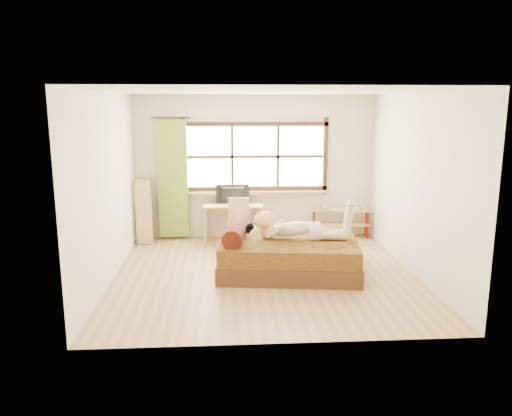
{
  "coord_description": "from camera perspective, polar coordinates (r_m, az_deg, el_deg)",
  "views": [
    {
      "loc": [
        -0.59,
        -7.16,
        2.51
      ],
      "look_at": [
        -0.12,
        0.2,
        0.98
      ],
      "focal_mm": 35.0,
      "sensor_mm": 36.0,
      "label": 1
    }
  ],
  "objects": [
    {
      "name": "wall_left",
      "position": [
        7.45,
        -16.53,
        2.25
      ],
      "size": [
        0.0,
        4.5,
        4.5
      ],
      "primitive_type": "plane",
      "rotation": [
        1.57,
        0.0,
        1.57
      ],
      "color": "silver",
      "rests_on": "floor"
    },
    {
      "name": "ceiling",
      "position": [
        7.19,
        1.05,
        13.22
      ],
      "size": [
        4.5,
        4.5,
        0.0
      ],
      "primitive_type": "plane",
      "rotation": [
        3.14,
        0.0,
        0.0
      ],
      "color": "white",
      "rests_on": "wall_back"
    },
    {
      "name": "woman",
      "position": [
        7.56,
        5.02,
        -1.21
      ],
      "size": [
        1.49,
        0.6,
        0.62
      ],
      "primitive_type": null,
      "rotation": [
        0.0,
        0.0,
        -0.13
      ],
      "color": "beige",
      "rests_on": "bed"
    },
    {
      "name": "floor",
      "position": [
        7.62,
        0.98,
        -7.54
      ],
      "size": [
        4.5,
        4.5,
        0.0
      ],
      "primitive_type": "plane",
      "color": "#9E754C",
      "rests_on": "ground"
    },
    {
      "name": "window",
      "position": [
        9.46,
        -0.09,
        5.63
      ],
      "size": [
        2.8,
        0.16,
        1.46
      ],
      "color": "#FFEDBF",
      "rests_on": "wall_back"
    },
    {
      "name": "monitor",
      "position": [
        9.31,
        -2.69,
        1.56
      ],
      "size": [
        0.62,
        0.09,
        0.36
      ],
      "primitive_type": "imported",
      "rotation": [
        0.0,
        0.0,
        3.12
      ],
      "color": "black",
      "rests_on": "desk"
    },
    {
      "name": "kitten",
      "position": [
        7.67,
        -1.62,
        -2.41
      ],
      "size": [
        0.32,
        0.16,
        0.25
      ],
      "primitive_type": null,
      "rotation": [
        0.0,
        0.0,
        -0.13
      ],
      "color": "black",
      "rests_on": "bed"
    },
    {
      "name": "pipe_shelf",
      "position": [
        9.73,
        9.71,
        -0.93
      ],
      "size": [
        1.14,
        0.41,
        0.63
      ],
      "rotation": [
        0.0,
        0.0,
        -0.12
      ],
      "color": "tan",
      "rests_on": "floor"
    },
    {
      "name": "bookshelf",
      "position": [
        9.48,
        -12.65,
        -0.24
      ],
      "size": [
        0.34,
        0.53,
        1.17
      ],
      "rotation": [
        0.0,
        0.0,
        0.1
      ],
      "color": "tan",
      "rests_on": "floor"
    },
    {
      "name": "book",
      "position": [
        9.75,
        10.81,
        -0.02
      ],
      "size": [
        0.18,
        0.22,
        0.02
      ],
      "primitive_type": "imported",
      "rotation": [
        0.0,
        0.0,
        -0.12
      ],
      "color": "gray",
      "rests_on": "pipe_shelf"
    },
    {
      "name": "wall_back",
      "position": [
        9.5,
        -0.1,
        4.7
      ],
      "size": [
        4.5,
        0.0,
        4.5
      ],
      "primitive_type": "plane",
      "rotation": [
        1.57,
        0.0,
        0.0
      ],
      "color": "silver",
      "rests_on": "floor"
    },
    {
      "name": "bed",
      "position": [
        7.73,
        3.4,
        -5.09
      ],
      "size": [
        2.26,
        1.9,
        0.78
      ],
      "rotation": [
        0.0,
        0.0,
        -0.13
      ],
      "color": "#361A10",
      "rests_on": "floor"
    },
    {
      "name": "wall_right",
      "position": [
        7.8,
        17.75,
        2.59
      ],
      "size": [
        0.0,
        4.5,
        4.5
      ],
      "primitive_type": "plane",
      "rotation": [
        1.57,
        0.0,
        -1.57
      ],
      "color": "silver",
      "rests_on": "floor"
    },
    {
      "name": "curtain",
      "position": [
        9.44,
        -9.5,
        3.27
      ],
      "size": [
        0.55,
        0.1,
        2.2
      ],
      "primitive_type": "cube",
      "color": "olive",
      "rests_on": "wall_back"
    },
    {
      "name": "wall_front",
      "position": [
        5.09,
        3.09,
        -1.51
      ],
      "size": [
        4.5,
        0.0,
        4.5
      ],
      "primitive_type": "plane",
      "rotation": [
        -1.57,
        0.0,
        0.0
      ],
      "color": "silver",
      "rests_on": "floor"
    },
    {
      "name": "chair",
      "position": [
        8.98,
        -1.97,
        -1.34
      ],
      "size": [
        0.39,
        0.39,
        0.87
      ],
      "rotation": [
        0.0,
        0.0,
        -0.02
      ],
      "color": "tan",
      "rests_on": "floor"
    },
    {
      "name": "desk",
      "position": [
        9.31,
        -2.67,
        -0.13
      ],
      "size": [
        1.12,
        0.53,
        0.69
      ],
      "rotation": [
        0.0,
        0.0,
        -0.02
      ],
      "color": "tan",
      "rests_on": "floor"
    },
    {
      "name": "cup",
      "position": [
        9.63,
        7.94,
        0.17
      ],
      "size": [
        0.13,
        0.13,
        0.09
      ],
      "primitive_type": "imported",
      "rotation": [
        0.0,
        0.0,
        -0.12
      ],
      "color": "gray",
      "rests_on": "pipe_shelf"
    }
  ]
}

